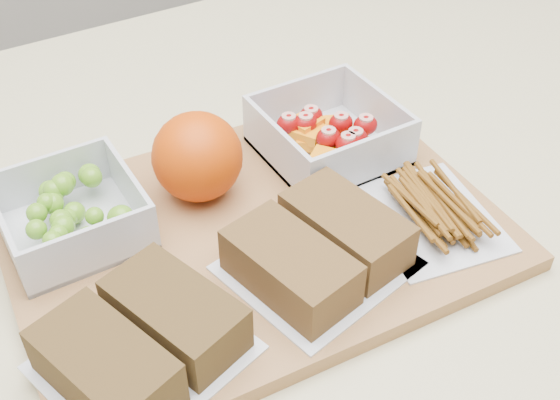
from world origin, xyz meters
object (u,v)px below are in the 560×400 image
Objects in this scene: fruit_container at (328,136)px; cutting_board at (255,234)px; orange at (197,157)px; pretzel_bag at (430,207)px; grape_container at (72,213)px; sandwich_bag_center at (319,249)px; sandwich_bag_left at (141,341)px.

cutting_board is at bearing -152.89° from fruit_container.
orange reaches higher than pretzel_bag.
pretzel_bag reaches higher than cutting_board.
orange is at bearing 109.19° from cutting_board.
cutting_board is 0.16m from grape_container.
sandwich_bag_center reaches higher than pretzel_bag.
fruit_container is 0.16m from sandwich_bag_center.
cutting_board is 0.13m from fruit_container.
pretzel_bag is (0.28, 0.01, -0.01)m from sandwich_bag_left.
cutting_board is 0.16m from sandwich_bag_left.
pretzel_bag is (0.14, -0.07, 0.02)m from cutting_board.
grape_container is 0.16m from sandwich_bag_left.
grape_container is at bearing 153.76° from cutting_board.
orange is (-0.14, 0.01, 0.02)m from fruit_container.
cutting_board is 2.52× the size of sandwich_bag_left.
grape_container is at bearing 175.97° from fruit_container.
sandwich_bag_left is at bearing -151.09° from fruit_container.
sandwich_bag_left and sandwich_bag_center have the same top height.
fruit_container is at bearing 28.91° from sandwich_bag_left.
sandwich_bag_left is 1.12× the size of pretzel_bag.
cutting_board is 0.16m from pretzel_bag.
fruit_container is (0.25, -0.02, -0.00)m from grape_container.
fruit_container is 0.29m from sandwich_bag_left.
fruit_container reaches higher than grape_container.
grape_container reaches higher than sandwich_bag_center.
sandwich_bag_left is (-0.14, -0.08, 0.03)m from cutting_board.
grape_container is 1.38× the size of orange.
fruit_container is at bearing -4.03° from grape_container.
sandwich_bag_center is (0.02, -0.07, 0.03)m from cutting_board.
sandwich_bag_center is at bearing 179.28° from pretzel_bag.
fruit_container is 0.84× the size of pretzel_bag.
grape_container is 0.92× the size of fruit_container.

